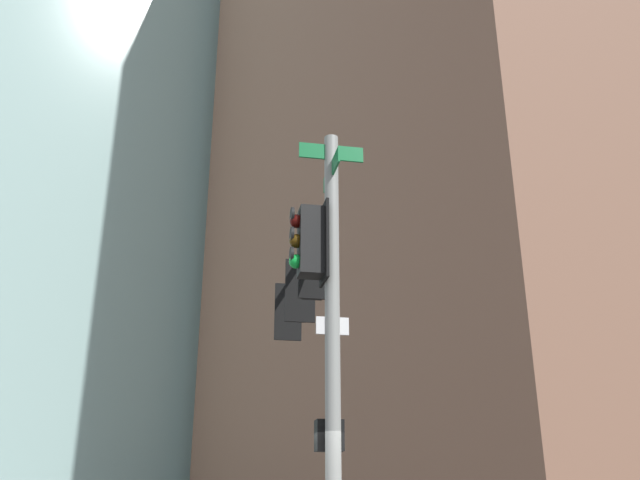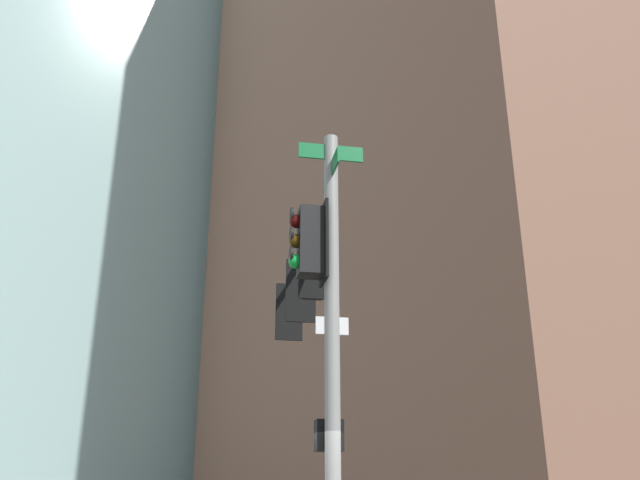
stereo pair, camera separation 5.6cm
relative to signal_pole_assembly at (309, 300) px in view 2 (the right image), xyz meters
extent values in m
cylinder|color=gray|center=(-1.53, 0.47, -1.30)|extent=(0.20, 0.20, 6.76)
cylinder|color=gray|center=(1.03, -0.40, 1.09)|extent=(5.16, 1.87, 0.12)
cylinder|color=gray|center=(-0.61, 0.16, 0.64)|extent=(1.01, 0.42, 0.75)
cube|color=#0F6B33|center=(-1.53, 0.47, 1.83)|extent=(0.34, 0.93, 0.24)
cube|color=#0F6B33|center=(-1.53, 0.47, 1.53)|extent=(1.02, 0.38, 0.24)
cube|color=white|center=(-1.53, 0.47, -0.80)|extent=(0.17, 0.44, 0.24)
cube|color=black|center=(-0.11, -0.01, 0.53)|extent=(0.43, 0.43, 1.00)
cube|color=black|center=(-0.29, 0.05, 0.53)|extent=(0.21, 0.53, 1.16)
sphere|color=#470A07|center=(0.09, -0.08, 0.83)|extent=(0.20, 0.20, 0.20)
cylinder|color=black|center=(0.15, -0.10, 0.92)|extent=(0.11, 0.23, 0.23)
sphere|color=#4C330A|center=(0.09, -0.08, 0.53)|extent=(0.20, 0.20, 0.20)
cylinder|color=black|center=(0.15, -0.10, 0.62)|extent=(0.11, 0.23, 0.23)
sphere|color=green|center=(0.09, -0.08, 0.23)|extent=(0.20, 0.20, 0.20)
cylinder|color=black|center=(0.15, -0.10, 0.32)|extent=(0.11, 0.23, 0.23)
cube|color=black|center=(1.31, -0.50, 0.53)|extent=(0.43, 0.43, 1.00)
cube|color=black|center=(1.13, -0.44, 0.53)|extent=(0.21, 0.53, 1.16)
sphere|color=#470A07|center=(1.51, -0.57, 0.83)|extent=(0.20, 0.20, 0.20)
cylinder|color=black|center=(1.57, -0.59, 0.92)|extent=(0.11, 0.23, 0.23)
sphere|color=#F29E0C|center=(1.51, -0.57, 0.53)|extent=(0.20, 0.20, 0.20)
cylinder|color=black|center=(1.57, -0.59, 0.62)|extent=(0.11, 0.23, 0.23)
sphere|color=#0A3819|center=(1.51, -0.57, 0.23)|extent=(0.20, 0.20, 0.20)
cylinder|color=black|center=(1.57, -0.59, 0.32)|extent=(0.11, 0.23, 0.23)
cube|color=black|center=(2.74, -0.99, 0.53)|extent=(0.43, 0.43, 1.00)
cube|color=black|center=(2.56, -0.93, 0.53)|extent=(0.21, 0.53, 1.16)
sphere|color=red|center=(2.93, -1.05, 0.83)|extent=(0.20, 0.20, 0.20)
cylinder|color=black|center=(2.99, -1.08, 0.92)|extent=(0.11, 0.23, 0.23)
sphere|color=#4C330A|center=(2.93, -1.05, 0.53)|extent=(0.20, 0.20, 0.20)
cylinder|color=black|center=(2.99, -1.08, 0.62)|extent=(0.11, 0.23, 0.23)
sphere|color=#0A3819|center=(2.93, -1.05, 0.23)|extent=(0.20, 0.20, 0.20)
cylinder|color=black|center=(2.99, -1.08, 0.32)|extent=(0.11, 0.23, 0.23)
cube|color=black|center=(-1.43, 0.76, 0.39)|extent=(0.43, 0.43, 1.00)
cube|color=black|center=(-1.50, 0.58, 0.39)|extent=(0.53, 0.21, 1.16)
sphere|color=#470A07|center=(-1.37, 0.95, 0.69)|extent=(0.20, 0.20, 0.20)
cylinder|color=black|center=(-1.35, 1.01, 0.78)|extent=(0.23, 0.11, 0.23)
sphere|color=#4C330A|center=(-1.37, 0.95, 0.39)|extent=(0.20, 0.20, 0.20)
cylinder|color=black|center=(-1.35, 1.01, 0.48)|extent=(0.23, 0.11, 0.23)
sphere|color=green|center=(-1.37, 0.95, 0.09)|extent=(0.20, 0.20, 0.20)
cylinder|color=black|center=(-1.35, 1.01, 0.18)|extent=(0.23, 0.11, 0.23)
cube|color=black|center=(-1.29, 0.39, -2.21)|extent=(0.35, 0.42, 0.40)
cube|color=#EA5914|center=(-1.16, 0.35, -2.21)|extent=(0.10, 0.24, 0.28)
cube|color=#845B47|center=(16.84, -19.71, 22.99)|extent=(26.40, 21.86, 55.34)
cube|color=brown|center=(21.25, -28.86, 15.29)|extent=(18.38, 15.19, 39.93)
cube|color=#9EC6C1|center=(44.14, -0.61, 35.34)|extent=(23.10, 32.97, 80.04)
camera|label=1|loc=(-9.30, 5.08, -3.01)|focal=38.46mm
camera|label=2|loc=(-9.32, 5.03, -3.01)|focal=38.46mm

